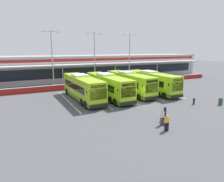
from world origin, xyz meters
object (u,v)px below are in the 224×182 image
object	(u,v)px
pedestrian_child	(194,101)
lamp_post_centre	(95,55)
lamp_post_east	(130,55)
coach_bus_leftmost	(82,88)
litter_bin	(221,102)
pedestrian_with_handbag	(167,122)
pedestrian_in_dark_coat	(162,117)
coach_bus_centre	(129,84)
pedestrian_near_bin	(165,112)
coach_bus_left_centre	(108,87)
lamp_post_west	(52,56)
coach_bus_right_centre	(152,82)

from	to	relation	value
pedestrian_child	lamp_post_centre	world-z (taller)	lamp_post_centre
lamp_post_east	lamp_post_centre	bearing A→B (deg)	175.44
coach_bus_leftmost	litter_bin	size ratio (longest dim) A/B	13.14
pedestrian_with_handbag	lamp_post_east	xyz separation A→B (m)	(11.22, 25.52, 5.43)
pedestrian_in_dark_coat	coach_bus_centre	bearing A→B (deg)	72.28
pedestrian_with_handbag	lamp_post_east	distance (m)	28.40
lamp_post_centre	pedestrian_near_bin	bearing A→B (deg)	-92.82
coach_bus_leftmost	coach_bus_left_centre	size ratio (longest dim) A/B	1.00
pedestrian_near_bin	lamp_post_centre	world-z (taller)	lamp_post_centre
coach_bus_centre	lamp_post_centre	size ratio (longest dim) A/B	1.11
pedestrian_in_dark_coat	pedestrian_with_handbag	bearing A→B (deg)	-114.77
litter_bin	coach_bus_leftmost	bearing A→B (deg)	145.45
pedestrian_near_bin	lamp_post_east	world-z (taller)	lamp_post_east
pedestrian_in_dark_coat	lamp_post_centre	size ratio (longest dim) A/B	0.15
pedestrian_near_bin	pedestrian_in_dark_coat	bearing A→B (deg)	-139.80
pedestrian_in_dark_coat	lamp_post_west	size ratio (longest dim) A/B	0.15
coach_bus_centre	coach_bus_right_centre	distance (m)	4.21
pedestrian_child	pedestrian_near_bin	world-z (taller)	pedestrian_near_bin
pedestrian_with_handbag	lamp_post_centre	distance (m)	26.90
lamp_post_west	litter_bin	distance (m)	29.83
pedestrian_near_bin	coach_bus_right_centre	bearing A→B (deg)	58.54
lamp_post_west	lamp_post_east	size ratio (longest dim) A/B	1.00
pedestrian_with_handbag	coach_bus_centre	bearing A→B (deg)	71.64
pedestrian_with_handbag	pedestrian_in_dark_coat	distance (m)	1.45
lamp_post_west	lamp_post_centre	size ratio (longest dim) A/B	1.00
lamp_post_west	lamp_post_east	distance (m)	17.00
pedestrian_with_handbag	pedestrian_near_bin	bearing A→B (deg)	52.19
pedestrian_child	coach_bus_right_centre	bearing A→B (deg)	93.13
coach_bus_centre	pedestrian_child	xyz separation A→B (m)	(4.62, -9.77, -1.24)
coach_bus_centre	lamp_post_east	world-z (taller)	lamp_post_east
coach_bus_right_centre	pedestrian_child	bearing A→B (deg)	-86.87
pedestrian_in_dark_coat	coach_bus_leftmost	bearing A→B (deg)	106.80
lamp_post_west	lamp_post_centre	bearing A→B (deg)	-0.07
coach_bus_left_centre	lamp_post_west	size ratio (longest dim) A/B	1.11
pedestrian_child	litter_bin	xyz separation A→B (m)	(3.17, -1.77, -0.07)
coach_bus_leftmost	litter_bin	distance (m)	19.80
pedestrian_child	lamp_post_centre	distance (m)	22.60
coach_bus_left_centre	coach_bus_right_centre	bearing A→B (deg)	0.84
coach_bus_left_centre	lamp_post_centre	bearing A→B (deg)	78.49
pedestrian_child	pedestrian_near_bin	distance (m)	8.40
coach_bus_left_centre	litter_bin	bearing A→B (deg)	-40.89
pedestrian_in_dark_coat	pedestrian_child	bearing A→B (deg)	24.10
coach_bus_centre	coach_bus_leftmost	bearing A→B (deg)	-177.72
pedestrian_near_bin	lamp_post_east	xyz separation A→B (m)	(9.41, 23.19, 5.42)
pedestrian_in_dark_coat	pedestrian_near_bin	world-z (taller)	same
lamp_post_centre	lamp_post_east	size ratio (longest dim) A/B	1.00
pedestrian_child	coach_bus_centre	bearing A→B (deg)	115.31
pedestrian_with_handbag	pedestrian_in_dark_coat	xyz separation A→B (m)	(0.61, 1.32, 0.02)
lamp_post_east	litter_bin	world-z (taller)	lamp_post_east
pedestrian_child	lamp_post_west	xyz separation A→B (m)	(-15.41, 20.83, 5.75)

